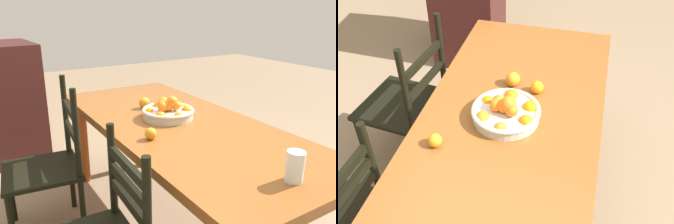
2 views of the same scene
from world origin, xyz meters
The scene contains 8 objects.
dining_table centered at (0.00, 0.00, 0.66)m, with size 2.03×0.86×0.74m.
chair_near_window centered at (0.40, 0.71, 0.45)m, with size 0.51×0.51×0.98m.
cabinet centered at (1.79, 0.75, 0.55)m, with size 0.70×0.51×1.09m, color #391715.
fruit_bowl centered at (0.10, 0.02, 0.78)m, with size 0.33×0.33×0.15m.
orange_loose_0 centered at (-0.15, 0.28, 0.77)m, with size 0.06×0.06×0.06m, color orange.
orange_loose_1 centered at (0.33, -0.09, 0.77)m, with size 0.07×0.07×0.07m, color orange.
orange_loose_2 centered at (0.36, 0.05, 0.78)m, with size 0.08×0.08×0.08m, color orange.
drinking_glass centered at (-0.84, -0.01, 0.80)m, with size 0.07×0.07×0.13m, color silver.
Camera 1 is at (-1.62, 1.06, 1.42)m, focal length 36.01 mm.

